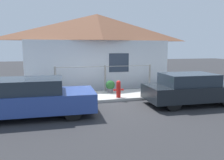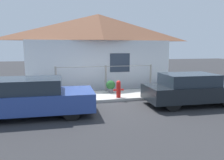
{
  "view_description": "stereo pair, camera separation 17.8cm",
  "coord_description": "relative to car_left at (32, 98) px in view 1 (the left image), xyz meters",
  "views": [
    {
      "loc": [
        -2.45,
        -8.62,
        2.29
      ],
      "look_at": [
        -0.06,
        0.3,
        0.9
      ],
      "focal_mm": 35.0,
      "sensor_mm": 36.0,
      "label": 1
    },
    {
      "loc": [
        -2.27,
        -8.66,
        2.29
      ],
      "look_at": [
        -0.06,
        0.3,
        0.9
      ],
      "focal_mm": 35.0,
      "sensor_mm": 36.0,
      "label": 2
    }
  ],
  "objects": [
    {
      "name": "car_left",
      "position": [
        0.0,
        0.0,
        0.0
      ],
      "size": [
        4.11,
        1.82,
        1.28
      ],
      "rotation": [
        0.0,
        0.0,
        -0.03
      ],
      "color": "#2D4793",
      "rests_on": "ground_plane"
    },
    {
      "name": "sidewalk",
      "position": [
        3.19,
        2.13,
        -0.58
      ],
      "size": [
        24.0,
        1.99,
        0.12
      ],
      "color": "#B2AFA8",
      "rests_on": "ground_plane"
    },
    {
      "name": "potted_plant_near_hydrant",
      "position": [
        3.32,
        2.49,
        -0.18
      ],
      "size": [
        0.44,
        0.44,
        0.6
      ],
      "color": "slate",
      "rests_on": "sidewalk"
    },
    {
      "name": "fence",
      "position": [
        3.19,
        2.98,
        0.18
      ],
      "size": [
        4.9,
        0.1,
        1.28
      ],
      "color": "gray",
      "rests_on": "sidewalk"
    },
    {
      "name": "fire_hydrant",
      "position": [
        3.42,
        1.43,
        -0.13
      ],
      "size": [
        0.45,
        0.2,
        0.74
      ],
      "color": "red",
      "rests_on": "sidewalk"
    },
    {
      "name": "ground_plane",
      "position": [
        3.19,
        1.14,
        -0.64
      ],
      "size": [
        60.0,
        60.0,
        0.0
      ],
      "primitive_type": "plane",
      "color": "#2D2D30"
    },
    {
      "name": "house",
      "position": [
        3.19,
        4.84,
        2.57
      ],
      "size": [
        8.14,
        2.23,
        4.13
      ],
      "color": "silver",
      "rests_on": "ground_plane"
    },
    {
      "name": "potted_plant_by_fence",
      "position": [
        -0.13,
        2.74,
        -0.19
      ],
      "size": [
        0.44,
        0.44,
        0.57
      ],
      "color": "#9E5638",
      "rests_on": "sidewalk"
    },
    {
      "name": "car_right",
      "position": [
        6.0,
        -0.0,
        -0.01
      ],
      "size": [
        3.75,
        1.75,
        1.26
      ],
      "rotation": [
        0.0,
        0.0,
        -0.04
      ],
      "color": "black",
      "rests_on": "ground_plane"
    }
  ]
}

